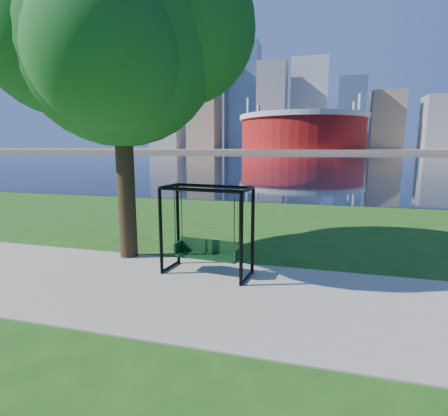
% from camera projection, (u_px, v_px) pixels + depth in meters
% --- Properties ---
extents(ground, '(900.00, 900.00, 0.00)m').
position_uv_depth(ground, '(220.00, 285.00, 7.71)').
color(ground, '#1E5114').
rests_on(ground, ground).
extents(path, '(120.00, 4.00, 0.03)m').
position_uv_depth(path, '(214.00, 294.00, 7.23)').
color(path, '#9E937F').
rests_on(path, ground).
extents(river, '(900.00, 180.00, 0.02)m').
position_uv_depth(river, '(313.00, 158.00, 104.69)').
color(river, black).
rests_on(river, ground).
extents(far_bank, '(900.00, 228.00, 2.00)m').
position_uv_depth(far_bank, '(318.00, 150.00, 298.47)').
color(far_bank, '#937F60').
rests_on(far_bank, ground).
extents(stadium, '(83.00, 83.00, 32.00)m').
position_uv_depth(stadium, '(302.00, 131.00, 231.31)').
color(stadium, maroon).
rests_on(stadium, far_bank).
extents(skyline, '(392.00, 66.00, 96.50)m').
position_uv_depth(skyline, '(315.00, 110.00, 306.38)').
color(skyline, gray).
rests_on(skyline, far_bank).
extents(swing, '(2.17, 1.13, 2.13)m').
position_uv_depth(swing, '(207.00, 233.00, 8.21)').
color(swing, black).
rests_on(swing, ground).
extents(park_tree, '(6.68, 6.03, 8.30)m').
position_uv_depth(park_tree, '(118.00, 37.00, 8.84)').
color(park_tree, black).
rests_on(park_tree, ground).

